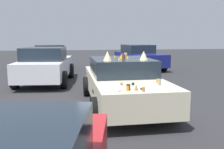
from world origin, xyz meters
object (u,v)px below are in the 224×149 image
object	(u,v)px
art_car_decorated	(122,82)
parked_sedan_behind_left	(139,57)
parked_sedan_far_left	(50,57)
parked_sedan_near_left	(46,65)

from	to	relation	value
art_car_decorated	parked_sedan_behind_left	world-z (taller)	art_car_decorated
art_car_decorated	parked_sedan_far_left	distance (m)	9.01
parked_sedan_behind_left	parked_sedan_far_left	distance (m)	5.37
art_car_decorated	parked_sedan_far_left	bearing A→B (deg)	-163.08
art_car_decorated	parked_sedan_near_left	bearing A→B (deg)	-148.22
parked_sedan_near_left	parked_sedan_far_left	bearing A→B (deg)	8.52
art_car_decorated	parked_sedan_far_left	size ratio (longest dim) A/B	1.12
art_car_decorated	parked_sedan_behind_left	size ratio (longest dim) A/B	1.07
art_car_decorated	parked_sedan_near_left	distance (m)	4.65
parked_sedan_far_left	parked_sedan_behind_left	bearing A→B (deg)	74.32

